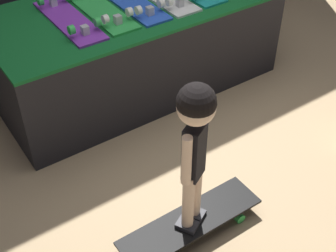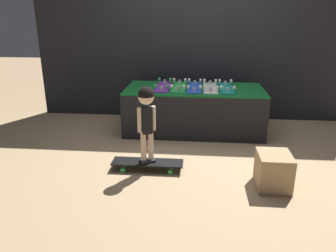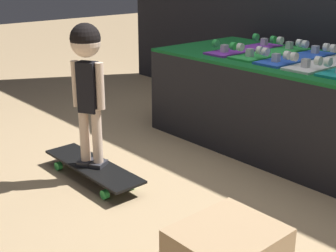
{
  "view_description": "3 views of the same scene",
  "coord_description": "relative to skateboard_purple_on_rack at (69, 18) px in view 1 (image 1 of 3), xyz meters",
  "views": [
    {
      "loc": [
        -1.38,
        -1.8,
        1.93
      ],
      "look_at": [
        -0.29,
        -0.21,
        0.31
      ],
      "focal_mm": 50.0,
      "sensor_mm": 36.0,
      "label": 1
    },
    {
      "loc": [
        0.05,
        -3.78,
        1.59
      ],
      "look_at": [
        -0.28,
        -0.3,
        0.38
      ],
      "focal_mm": 35.0,
      "sensor_mm": 36.0,
      "label": 2
    },
    {
      "loc": [
        1.69,
        -1.97,
        1.19
      ],
      "look_at": [
        -0.19,
        -0.31,
        0.32
      ],
      "focal_mm": 50.0,
      "sensor_mm": 36.0,
      "label": 3
    }
  ],
  "objects": [
    {
      "name": "skateboard_purple_on_rack",
      "position": [
        0.0,
        0.0,
        0.0
      ],
      "size": [
        0.19,
        0.66,
        0.09
      ],
      "color": "purple",
      "rests_on": "display_rack"
    },
    {
      "name": "skateboard_blue_on_rack",
      "position": [
        0.43,
        -0.01,
        0.0
      ],
      "size": [
        0.19,
        0.66,
        0.09
      ],
      "color": "blue",
      "rests_on": "display_rack"
    },
    {
      "name": "display_rack",
      "position": [
        0.43,
        0.0,
        -0.32
      ],
      "size": [
        1.88,
        0.89,
        0.61
      ],
      "color": "black",
      "rests_on": "ground_plane"
    },
    {
      "name": "ground_plane",
      "position": [
        0.43,
        -0.63,
        -0.63
      ],
      "size": [
        16.0,
        16.0,
        0.0
      ],
      "primitive_type": "plane",
      "color": "tan"
    },
    {
      "name": "skateboard_on_floor",
      "position": [
        -0.03,
        -1.29,
        -0.55
      ],
      "size": [
        0.76,
        0.21,
        0.09
      ],
      "color": "black",
      "rests_on": "ground_plane"
    },
    {
      "name": "skateboard_green_on_rack",
      "position": [
        0.21,
        0.01,
        0.0
      ],
      "size": [
        0.19,
        0.66,
        0.09
      ],
      "color": "green",
      "rests_on": "display_rack"
    },
    {
      "name": "child",
      "position": [
        -0.03,
        -1.29,
        0.03
      ],
      "size": [
        0.18,
        0.16,
        0.81
      ],
      "rotation": [
        0.0,
        0.0,
        0.49
      ],
      "color": "#2D2D33",
      "rests_on": "skateboard_on_floor"
    }
  ]
}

